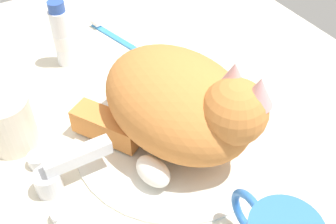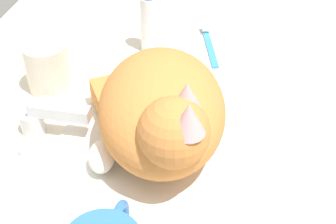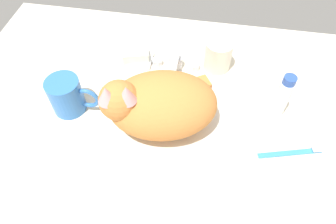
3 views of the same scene
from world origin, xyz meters
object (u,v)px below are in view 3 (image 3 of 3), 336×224
Objects in this scene: faucet at (175,64)px; soap_bar at (135,54)px; cat at (158,104)px; toothpaste_bottle at (282,98)px; rinse_cup at (218,55)px; coffee_mug at (67,96)px; toothbrush at (294,152)px.

faucet is 11.43cm from soap_bar.
cat reaches higher than toothpaste_bottle.
soap_bar is at bearing -176.52° from rinse_cup.
coffee_mug reaches higher than faucet.
toothbrush is at bearing -71.74° from toothpaste_bottle.
rinse_cup reaches higher than faucet.
toothbrush is at bearing -29.29° from soap_bar.
rinse_cup is (11.00, 3.26, 1.74)cm from faucet.
toothpaste_bottle is (27.41, 7.91, -1.84)cm from cat.
rinse_cup is 22.37cm from soap_bar.
rinse_cup is (12.10, 21.55, -3.46)cm from cat.
faucet is 0.48× the size of cat.
toothpaste_bottle is 12.52cm from toothbrush.
toothbrush is at bearing -52.31° from rinse_cup.
faucet is 28.48cm from toothpaste_bottle.
toothpaste_bottle is at bearing 16.11° from cat.
coffee_mug is at bearing -172.29° from toothpaste_bottle.
cat is (-1.10, -18.28, 5.19)cm from faucet.
cat is at bearing -119.31° from rinse_cup.
cat is 3.85× the size of soap_bar.
cat is at bearing 174.67° from toothbrush.
cat reaches higher than rinse_cup.
cat is 24.95cm from rinse_cup.
coffee_mug is 1.72× the size of soap_bar.
cat reaches higher than soap_bar.
rinse_cup is at bearing 3.48° from soap_bar.
toothpaste_bottle reaches higher than soap_bar.
rinse_cup reaches higher than toothbrush.
rinse_cup is 1.17× the size of soap_bar.
rinse_cup is at bearing 30.83° from coffee_mug.
coffee_mug reaches higher than toothbrush.
coffee_mug is (-21.94, 1.23, -3.04)cm from cat.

